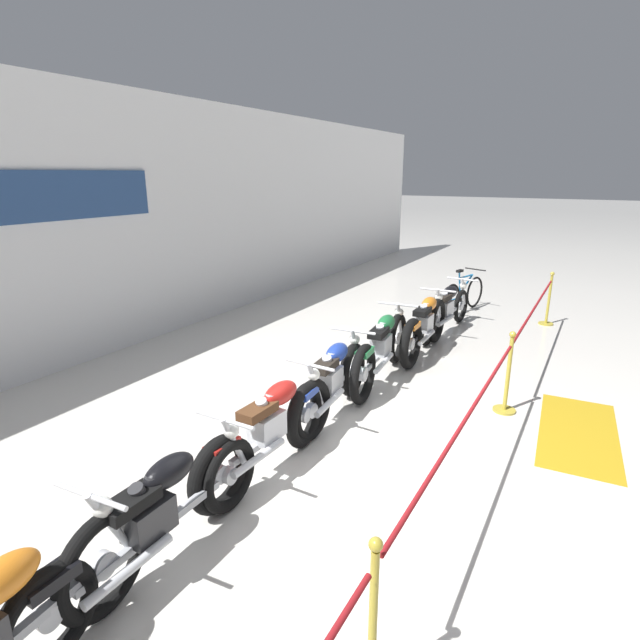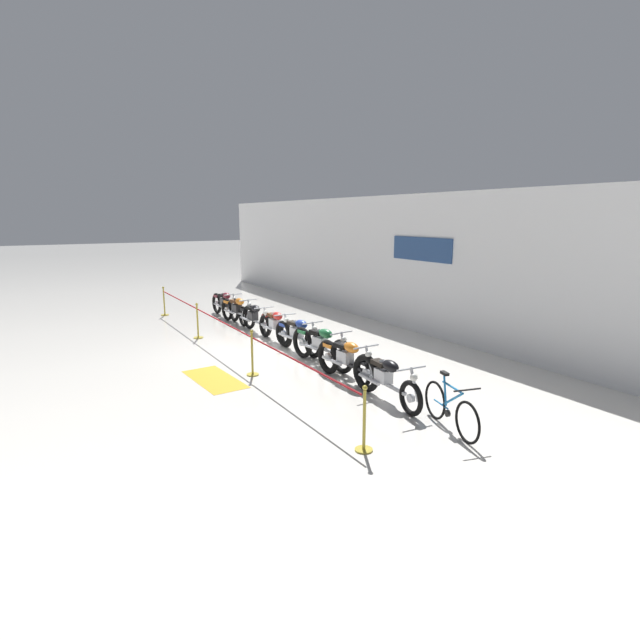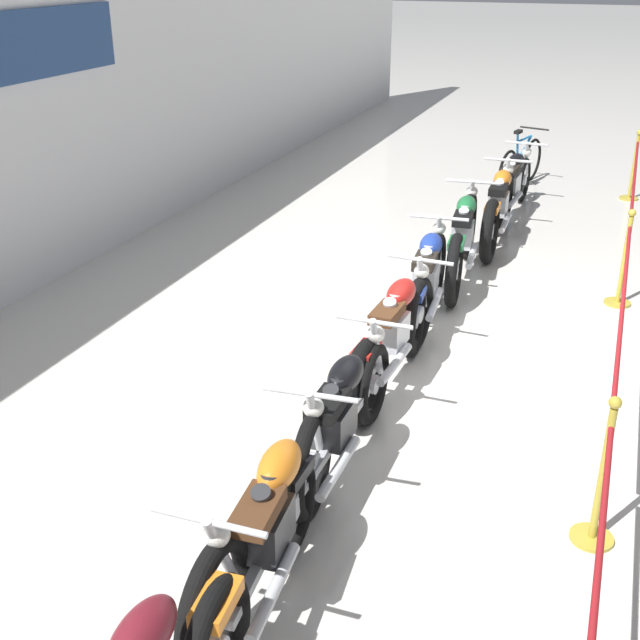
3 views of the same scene
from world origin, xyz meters
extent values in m
plane|color=silver|center=(0.00, 0.00, 0.00)|extent=(120.00, 120.00, 0.00)
cube|color=white|center=(0.00, 5.12, 2.10)|extent=(28.00, 0.25, 4.20)
cube|color=navy|center=(0.64, 4.98, 2.57)|extent=(2.53, 0.04, 0.70)
torus|color=black|center=(-2.53, 0.69, 0.38)|extent=(0.77, 0.17, 0.76)
cylinder|color=silver|center=(-2.53, 0.69, 0.38)|extent=(0.19, 0.10, 0.18)
cylinder|color=silver|center=(-2.44, 0.70, 0.66)|extent=(0.31, 0.08, 0.59)
cylinder|color=silver|center=(-2.55, 0.69, 0.93)|extent=(0.09, 0.62, 0.04)
sphere|color=silver|center=(-2.47, 0.70, 0.79)|extent=(0.14, 0.14, 0.14)
torus|color=black|center=(-1.27, 0.67, 0.33)|extent=(0.67, 0.11, 0.67)
torus|color=black|center=(-2.94, 0.67, 0.33)|extent=(0.67, 0.11, 0.67)
cylinder|color=silver|center=(-1.27, 0.67, 0.33)|extent=(0.16, 0.08, 0.16)
cylinder|color=silver|center=(-2.94, 0.67, 0.33)|extent=(0.16, 0.08, 0.16)
cylinder|color=silver|center=(-1.18, 0.67, 0.62)|extent=(0.30, 0.06, 0.59)
cube|color=#2D2D30|center=(-2.15, 0.67, 0.49)|extent=(0.36, 0.22, 0.26)
cylinder|color=#2D2D30|center=(-2.11, 0.67, 0.69)|extent=(0.18, 0.11, 0.24)
cylinder|color=#2D2D30|center=(-2.19, 0.67, 0.69)|extent=(0.18, 0.11, 0.24)
cylinder|color=silver|center=(-2.45, 0.53, 0.35)|extent=(0.70, 0.07, 0.07)
cube|color=#ADAFB5|center=(-2.10, 0.67, 0.35)|extent=(1.34, 0.06, 0.06)
ellipsoid|color=black|center=(-1.92, 0.67, 0.75)|extent=(0.46, 0.22, 0.22)
cube|color=black|center=(-2.28, 0.67, 0.71)|extent=(0.40, 0.20, 0.09)
cube|color=black|center=(-2.89, 0.67, 0.57)|extent=(0.32, 0.16, 0.08)
cylinder|color=silver|center=(-1.29, 0.67, 0.88)|extent=(0.04, 0.62, 0.04)
sphere|color=silver|center=(-1.21, 0.67, 0.74)|extent=(0.14, 0.14, 0.14)
torus|color=black|center=(0.12, 0.66, 0.36)|extent=(0.73, 0.16, 0.72)
torus|color=black|center=(-1.32, 0.73, 0.36)|extent=(0.73, 0.16, 0.72)
cylinder|color=silver|center=(0.12, 0.66, 0.36)|extent=(0.17, 0.09, 0.17)
cylinder|color=silver|center=(-1.32, 0.73, 0.36)|extent=(0.17, 0.09, 0.17)
cylinder|color=silver|center=(0.21, 0.66, 0.64)|extent=(0.31, 0.07, 0.59)
cube|color=silver|center=(-0.65, 0.70, 0.52)|extent=(0.37, 0.24, 0.26)
cylinder|color=silver|center=(-0.61, 0.70, 0.72)|extent=(0.18, 0.12, 0.24)
cylinder|color=silver|center=(-0.69, 0.70, 0.72)|extent=(0.18, 0.12, 0.24)
cylinder|color=silver|center=(-0.96, 0.57, 0.38)|extent=(0.70, 0.10, 0.07)
cube|color=#ADAFB5|center=(-0.60, 0.70, 0.38)|extent=(1.15, 0.11, 0.06)
ellipsoid|color=#B21E19|center=(-0.42, 0.69, 0.78)|extent=(0.47, 0.24, 0.22)
cube|color=#4C2D19|center=(-0.78, 0.71, 0.74)|extent=(0.41, 0.22, 0.09)
cube|color=#B21E19|center=(-1.27, 0.73, 0.61)|extent=(0.33, 0.17, 0.08)
cylinder|color=silver|center=(0.10, 0.66, 0.91)|extent=(0.06, 0.62, 0.04)
sphere|color=silver|center=(0.18, 0.66, 0.77)|extent=(0.14, 0.14, 0.14)
torus|color=black|center=(1.42, 0.79, 0.36)|extent=(0.73, 0.19, 0.72)
torus|color=black|center=(-0.01, 0.67, 0.36)|extent=(0.73, 0.19, 0.72)
cylinder|color=silver|center=(1.42, 0.79, 0.36)|extent=(0.17, 0.09, 0.17)
cylinder|color=silver|center=(-0.01, 0.67, 0.36)|extent=(0.17, 0.09, 0.17)
cylinder|color=silver|center=(1.51, 0.80, 0.64)|extent=(0.31, 0.08, 0.59)
cube|color=silver|center=(0.65, 0.72, 0.52)|extent=(0.38, 0.25, 0.26)
cylinder|color=silver|center=(0.69, 0.73, 0.72)|extent=(0.19, 0.13, 0.24)
cylinder|color=silver|center=(0.61, 0.72, 0.72)|extent=(0.19, 0.13, 0.24)
cylinder|color=silver|center=(0.36, 0.56, 0.38)|extent=(0.70, 0.13, 0.07)
cube|color=#ADAFB5|center=(0.70, 0.73, 0.38)|extent=(1.15, 0.16, 0.06)
ellipsoid|color=navy|center=(0.88, 0.75, 0.78)|extent=(0.48, 0.26, 0.22)
cube|color=black|center=(0.52, 0.71, 0.74)|extent=(0.42, 0.23, 0.09)
cube|color=navy|center=(0.04, 0.67, 0.61)|extent=(0.33, 0.19, 0.08)
cylinder|color=silver|center=(1.40, 0.79, 0.91)|extent=(0.09, 0.62, 0.04)
sphere|color=silver|center=(1.48, 0.80, 0.77)|extent=(0.14, 0.14, 0.14)
torus|color=black|center=(2.85, 0.73, 0.40)|extent=(0.80, 0.20, 0.80)
torus|color=black|center=(1.26, 0.57, 0.40)|extent=(0.80, 0.20, 0.80)
cylinder|color=silver|center=(2.85, 0.73, 0.40)|extent=(0.20, 0.10, 0.19)
cylinder|color=silver|center=(1.26, 0.57, 0.40)|extent=(0.20, 0.10, 0.19)
cylinder|color=silver|center=(2.94, 0.73, 0.68)|extent=(0.31, 0.09, 0.59)
cube|color=silver|center=(2.01, 0.64, 0.56)|extent=(0.38, 0.25, 0.26)
cylinder|color=silver|center=(2.05, 0.65, 0.76)|extent=(0.19, 0.13, 0.24)
cylinder|color=silver|center=(1.96, 0.64, 0.76)|extent=(0.19, 0.13, 0.24)
cylinder|color=silver|center=(1.72, 0.47, 0.42)|extent=(0.70, 0.14, 0.07)
cube|color=#ADAFB5|center=(2.06, 0.65, 0.42)|extent=(1.27, 0.19, 0.06)
ellipsoid|color=#1E6B38|center=(2.23, 0.66, 0.82)|extent=(0.48, 0.26, 0.22)
cube|color=black|center=(1.88, 0.63, 0.78)|extent=(0.42, 0.24, 0.09)
cube|color=#1E6B38|center=(1.31, 0.57, 0.69)|extent=(0.33, 0.19, 0.08)
cylinder|color=silver|center=(2.83, 0.72, 0.95)|extent=(0.10, 0.62, 0.04)
sphere|color=silver|center=(2.91, 0.73, 0.81)|extent=(0.14, 0.14, 0.14)
torus|color=black|center=(4.12, 0.49, 0.40)|extent=(0.79, 0.17, 0.79)
torus|color=black|center=(2.71, 0.45, 0.40)|extent=(0.79, 0.17, 0.79)
cylinder|color=silver|center=(4.12, 0.49, 0.40)|extent=(0.18, 0.09, 0.18)
cylinder|color=silver|center=(2.71, 0.45, 0.40)|extent=(0.18, 0.09, 0.18)
cylinder|color=silver|center=(4.21, 0.50, 0.68)|extent=(0.30, 0.07, 0.59)
cube|color=silver|center=(3.37, 0.47, 0.56)|extent=(0.37, 0.23, 0.26)
cylinder|color=silver|center=(3.41, 0.47, 0.76)|extent=(0.18, 0.12, 0.24)
cylinder|color=silver|center=(3.33, 0.47, 0.76)|extent=(0.18, 0.12, 0.24)
cylinder|color=silver|center=(3.07, 0.32, 0.42)|extent=(0.70, 0.09, 0.07)
cube|color=black|center=(3.42, 0.47, 0.42)|extent=(1.13, 0.10, 0.06)
ellipsoid|color=orange|center=(3.60, 0.48, 0.82)|extent=(0.47, 0.23, 0.22)
cube|color=black|center=(3.24, 0.47, 0.78)|extent=(0.41, 0.21, 0.09)
cube|color=orange|center=(2.76, 0.45, 0.67)|extent=(0.32, 0.17, 0.08)
cylinder|color=silver|center=(4.10, 0.49, 0.95)|extent=(0.06, 0.62, 0.04)
sphere|color=silver|center=(4.18, 0.49, 0.81)|extent=(0.14, 0.14, 0.14)
torus|color=black|center=(5.57, 0.44, 0.33)|extent=(0.66, 0.14, 0.66)
torus|color=black|center=(3.88, 0.56, 0.33)|extent=(0.66, 0.14, 0.66)
cylinder|color=silver|center=(5.57, 0.44, 0.33)|extent=(0.16, 0.09, 0.16)
cylinder|color=silver|center=(3.88, 0.56, 0.33)|extent=(0.16, 0.09, 0.16)
cylinder|color=silver|center=(5.66, 0.43, 0.61)|extent=(0.31, 0.08, 0.59)
cube|color=silver|center=(4.67, 0.50, 0.49)|extent=(0.38, 0.25, 0.26)
cylinder|color=silver|center=(4.71, 0.50, 0.69)|extent=(0.19, 0.12, 0.24)
cylinder|color=silver|center=(4.63, 0.51, 0.69)|extent=(0.19, 0.12, 0.24)
cylinder|color=silver|center=(4.36, 0.39, 0.35)|extent=(0.70, 0.12, 0.07)
cube|color=#ADAFB5|center=(4.72, 0.50, 0.35)|extent=(1.36, 0.16, 0.06)
ellipsoid|color=black|center=(4.90, 0.49, 0.75)|extent=(0.47, 0.25, 0.22)
cube|color=black|center=(4.54, 0.51, 0.71)|extent=(0.41, 0.23, 0.09)
cube|color=black|center=(3.93, 0.56, 0.57)|extent=(0.33, 0.18, 0.08)
cylinder|color=silver|center=(5.55, 0.44, 0.88)|extent=(0.08, 0.62, 0.04)
sphere|color=silver|center=(5.63, 0.43, 0.74)|extent=(0.14, 0.14, 0.14)
torus|color=black|center=(6.87, 0.47, 0.34)|extent=(0.68, 0.21, 0.69)
torus|color=black|center=(5.89, 0.72, 0.34)|extent=(0.68, 0.21, 0.69)
cylinder|color=#1E75B7|center=(6.43, 0.58, 0.56)|extent=(0.59, 0.18, 0.43)
cylinder|color=#1E75B7|center=(6.38, 0.60, 0.76)|extent=(0.54, 0.17, 0.04)
cylinder|color=#1E75B7|center=(6.19, 0.65, 0.64)|extent=(0.15, 0.07, 0.55)
cube|color=black|center=(6.15, 0.66, 0.92)|extent=(0.19, 0.12, 0.05)
cylinder|color=#1E75B7|center=(6.08, 0.67, 0.34)|extent=(0.45, 0.14, 0.03)
cylinder|color=black|center=(6.82, 0.49, 0.86)|extent=(0.14, 0.47, 0.03)
cylinder|color=black|center=(6.30, 0.62, 0.26)|extent=(0.13, 0.08, 0.12)
cylinder|color=maroon|center=(-0.10, -1.09, 0.88)|extent=(3.91, 0.04, 0.04)
cylinder|color=maroon|center=(4.10, -1.09, 0.88)|extent=(4.16, 0.04, 0.04)
cylinder|color=gold|center=(-2.14, -1.09, 0.50)|extent=(0.05, 0.05, 0.95)
sphere|color=gold|center=(-2.14, -1.09, 1.01)|extent=(0.08, 0.08, 0.08)
cylinder|color=gold|center=(1.93, -1.09, 0.01)|extent=(0.28, 0.28, 0.03)
cylinder|color=gold|center=(1.93, -1.09, 0.50)|extent=(0.05, 0.05, 0.95)
sphere|color=gold|center=(1.93, -1.09, 1.01)|extent=(0.08, 0.08, 0.08)
cylinder|color=gold|center=(6.26, -1.09, 0.01)|extent=(0.28, 0.28, 0.03)
cylinder|color=gold|center=(6.26, -1.09, 0.50)|extent=(0.05, 0.05, 0.95)
sphere|color=gold|center=(6.26, -1.09, 1.01)|extent=(0.08, 0.08, 0.08)
cube|color=#B78E19|center=(1.79, -1.94, 0.00)|extent=(1.97, 0.96, 0.01)
camera|label=1|loc=(-4.17, -1.92, 2.89)|focal=28.00mm
camera|label=2|loc=(12.04, -5.28, 3.53)|focal=28.00mm
camera|label=3|loc=(-6.59, -0.92, 3.43)|focal=45.00mm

